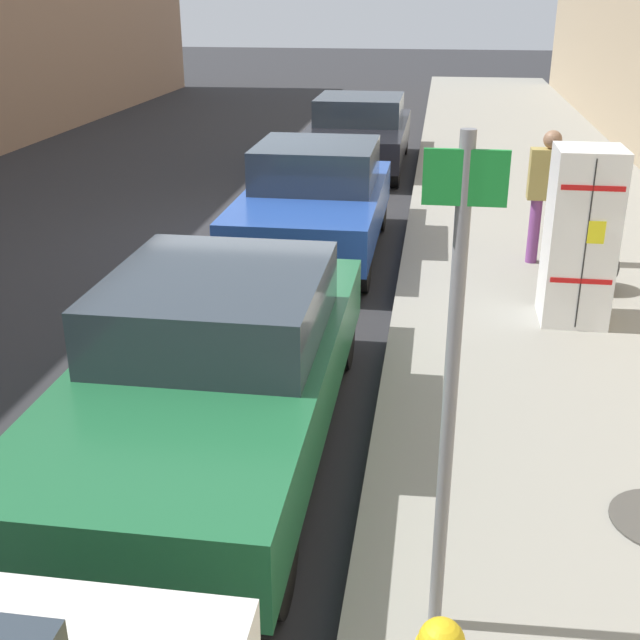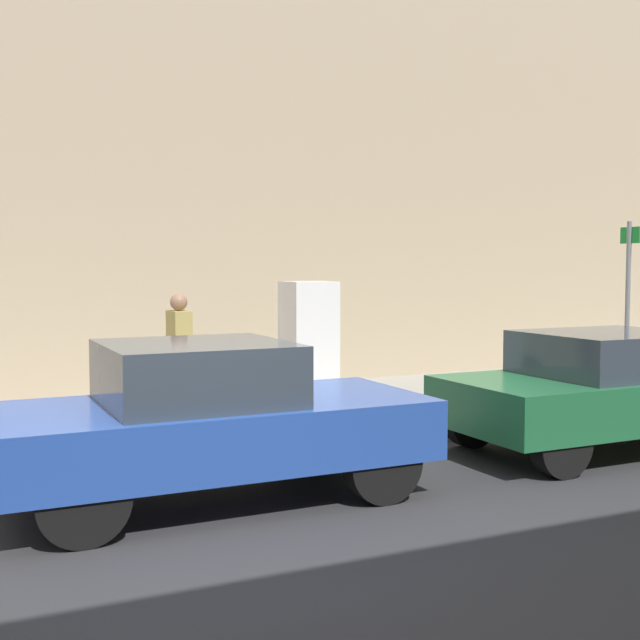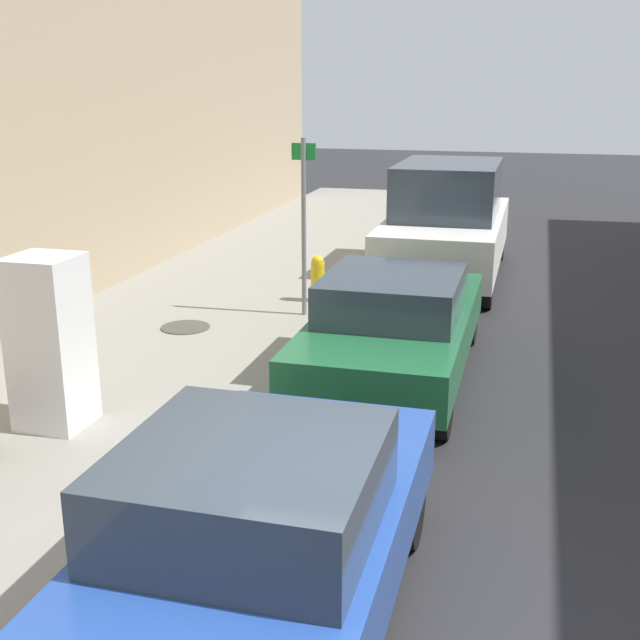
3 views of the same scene
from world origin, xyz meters
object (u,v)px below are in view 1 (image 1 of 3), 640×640
street_sign_post (451,380)px  parked_sedan_green (215,364)px  parked_sedan_dark (359,132)px  discarded_refrigerator (580,237)px  parked_hatchback_blue (315,199)px  trash_bag (594,266)px  pedestrian_walking_far (547,188)px

street_sign_post → parked_sedan_green: bearing=-47.9°
street_sign_post → parked_sedan_dark: 12.81m
discarded_refrigerator → parked_sedan_green: (3.03, 2.66, -0.35)m
street_sign_post → parked_hatchback_blue: (1.71, -6.91, -0.89)m
trash_bag → parked_sedan_green: parked_sedan_green is taller
street_sign_post → parked_sedan_dark: bearing=-82.3°
discarded_refrigerator → pedestrian_walking_far: (0.12, -1.86, 0.05)m
trash_bag → parked_sedan_green: 4.97m
parked_sedan_dark → street_sign_post: bearing=97.7°
street_sign_post → parked_sedan_green: size_ratio=0.59×
parked_sedan_dark → parked_hatchback_blue: (-0.00, 5.75, 0.04)m
pedestrian_walking_far → parked_sedan_dark: bearing=-51.2°
trash_bag → pedestrian_walking_far: size_ratio=0.34×
pedestrian_walking_far → parked_sedan_green: size_ratio=0.37×
parked_sedan_dark → parked_hatchback_blue: parked_hatchback_blue is taller
trash_bag → parked_sedan_dark: 7.93m
parked_sedan_green → pedestrian_walking_far: bearing=-122.8°
discarded_refrigerator → parked_hatchback_blue: bearing=-37.9°
discarded_refrigerator → pedestrian_walking_far: bearing=-86.4°
street_sign_post → pedestrian_walking_far: street_sign_post is taller
parked_hatchback_blue → parked_sedan_dark: bearing=-90.0°
pedestrian_walking_far → parked_sedan_dark: 6.92m
street_sign_post → parked_sedan_green: 2.71m
pedestrian_walking_far → parked_sedan_green: pedestrian_walking_far is taller
parked_sedan_green → street_sign_post: bearing=132.1°
parked_sedan_dark → parked_sedan_green: parked_sedan_green is taller
street_sign_post → pedestrian_walking_far: 6.54m
street_sign_post → pedestrian_walking_far: (-1.21, -6.41, -0.53)m
street_sign_post → pedestrian_walking_far: bearing=-100.7°
trash_bag → parked_hatchback_blue: size_ratio=0.14×
discarded_refrigerator → trash_bag: discarded_refrigerator is taller
discarded_refrigerator → trash_bag: size_ratio=3.22×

